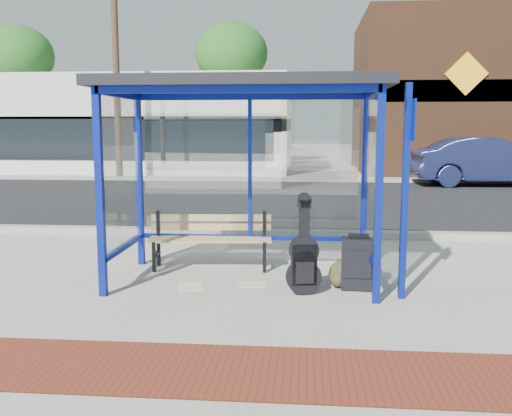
# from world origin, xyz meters

# --- Properties ---
(ground) EXTENTS (120.00, 120.00, 0.00)m
(ground) POSITION_xyz_m (0.00, 0.00, 0.00)
(ground) COLOR #B2ADA0
(ground) RESTS_ON ground
(brick_paver_strip) EXTENTS (60.00, 1.00, 0.01)m
(brick_paver_strip) POSITION_xyz_m (0.00, -2.60, 0.01)
(brick_paver_strip) COLOR maroon
(brick_paver_strip) RESTS_ON ground
(curb_near) EXTENTS (60.00, 0.25, 0.12)m
(curb_near) POSITION_xyz_m (0.00, 2.90, 0.06)
(curb_near) COLOR gray
(curb_near) RESTS_ON ground
(street_asphalt) EXTENTS (60.00, 10.00, 0.00)m
(street_asphalt) POSITION_xyz_m (0.00, 8.00, 0.00)
(street_asphalt) COLOR black
(street_asphalt) RESTS_ON ground
(curb_far) EXTENTS (60.00, 0.25, 0.12)m
(curb_far) POSITION_xyz_m (0.00, 13.10, 0.06)
(curb_far) COLOR gray
(curb_far) RESTS_ON ground
(far_sidewalk) EXTENTS (60.00, 4.00, 0.01)m
(far_sidewalk) POSITION_xyz_m (0.00, 15.00, 0.00)
(far_sidewalk) COLOR #B2ADA0
(far_sidewalk) RESTS_ON ground
(bus_shelter) EXTENTS (3.30, 1.80, 2.42)m
(bus_shelter) POSITION_xyz_m (0.00, 0.07, 2.07)
(bus_shelter) COLOR #0D1D93
(bus_shelter) RESTS_ON ground
(storefront_white) EXTENTS (18.00, 6.04, 4.00)m
(storefront_white) POSITION_xyz_m (-9.00, 17.99, 2.00)
(storefront_white) COLOR silver
(storefront_white) RESTS_ON ground
(storefront_brown) EXTENTS (10.00, 7.08, 6.40)m
(storefront_brown) POSITION_xyz_m (8.00, 18.49, 3.20)
(storefront_brown) COLOR #59331E
(storefront_brown) RESTS_ON ground
(tree_left) EXTENTS (3.60, 3.60, 7.03)m
(tree_left) POSITION_xyz_m (-14.00, 22.00, 5.45)
(tree_left) COLOR #4C3826
(tree_left) RESTS_ON ground
(tree_mid) EXTENTS (3.60, 3.60, 7.03)m
(tree_mid) POSITION_xyz_m (-3.00, 22.00, 5.45)
(tree_mid) COLOR #4C3826
(tree_mid) RESTS_ON ground
(utility_pole_west) EXTENTS (1.60, 0.24, 8.00)m
(utility_pole_west) POSITION_xyz_m (-6.00, 13.40, 4.11)
(utility_pole_west) COLOR #4C3826
(utility_pole_west) RESTS_ON ground
(bench) EXTENTS (1.64, 0.52, 0.76)m
(bench) POSITION_xyz_m (-0.51, 0.61, 0.43)
(bench) COLOR black
(bench) RESTS_ON ground
(guitar_bag) EXTENTS (0.41, 0.19, 1.08)m
(guitar_bag) POSITION_xyz_m (0.73, -0.50, 0.40)
(guitar_bag) COLOR black
(guitar_bag) RESTS_ON ground
(suitcase) EXTENTS (0.39, 0.28, 0.66)m
(suitcase) POSITION_xyz_m (1.35, -0.24, 0.30)
(suitcase) COLOR black
(suitcase) RESTS_ON ground
(backpack) EXTENTS (0.32, 0.31, 0.32)m
(backpack) POSITION_xyz_m (1.15, -0.19, 0.15)
(backpack) COLOR #30321C
(backpack) RESTS_ON ground
(sign_post) EXTENTS (0.10, 0.29, 2.33)m
(sign_post) POSITION_xyz_m (1.81, -0.56, 1.31)
(sign_post) COLOR navy
(sign_post) RESTS_ON ground
(newspaper_a) EXTENTS (0.38, 0.44, 0.01)m
(newspaper_a) POSITION_xyz_m (-0.59, -0.32, 0.00)
(newspaper_a) COLOR white
(newspaper_a) RESTS_ON ground
(newspaper_b) EXTENTS (0.44, 0.48, 0.01)m
(newspaper_b) POSITION_xyz_m (-1.24, 0.14, 0.00)
(newspaper_b) COLOR white
(newspaper_b) RESTS_ON ground
(newspaper_c) EXTENTS (0.36, 0.29, 0.01)m
(newspaper_c) POSITION_xyz_m (0.12, -0.17, 0.00)
(newspaper_c) COLOR white
(newspaper_c) RESTS_ON ground
(parked_car) EXTENTS (4.82, 1.89, 1.56)m
(parked_car) POSITION_xyz_m (6.58, 12.20, 0.78)
(parked_car) COLOR #191F47
(parked_car) RESTS_ON ground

